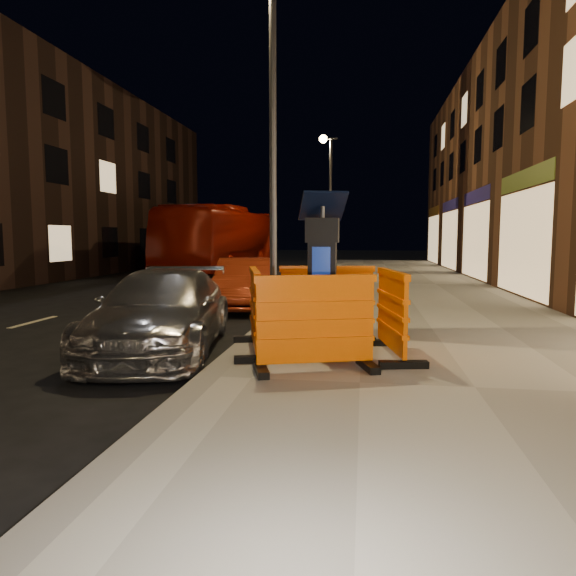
# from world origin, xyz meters

# --- Properties ---
(ground_plane) EXTENTS (120.00, 120.00, 0.00)m
(ground_plane) POSITION_xyz_m (0.00, 0.00, 0.00)
(ground_plane) COLOR black
(ground_plane) RESTS_ON ground
(sidewalk) EXTENTS (6.00, 60.00, 0.15)m
(sidewalk) POSITION_xyz_m (3.00, 0.00, 0.07)
(sidewalk) COLOR gray
(sidewalk) RESTS_ON ground
(kerb) EXTENTS (0.30, 60.00, 0.15)m
(kerb) POSITION_xyz_m (0.00, 0.00, 0.07)
(kerb) COLOR slate
(kerb) RESTS_ON ground
(parking_kiosk) EXTENTS (0.79, 0.79, 2.10)m
(parking_kiosk) POSITION_xyz_m (1.22, 1.37, 1.20)
(parking_kiosk) COLOR black
(parking_kiosk) RESTS_ON sidewalk
(barrier_front) EXTENTS (1.62, 1.04, 1.17)m
(barrier_front) POSITION_xyz_m (1.22, 0.42, 0.73)
(barrier_front) COLOR #FF6300
(barrier_front) RESTS_ON sidewalk
(barrier_back) EXTENTS (1.58, 0.86, 1.17)m
(barrier_back) POSITION_xyz_m (1.22, 2.32, 0.73)
(barrier_back) COLOR #FF6300
(barrier_back) RESTS_ON sidewalk
(barrier_kerbside) EXTENTS (0.98, 1.61, 1.17)m
(barrier_kerbside) POSITION_xyz_m (0.27, 1.37, 0.73)
(barrier_kerbside) COLOR #FF6300
(barrier_kerbside) RESTS_ON sidewalk
(barrier_bldgside) EXTENTS (0.89, 1.59, 1.17)m
(barrier_bldgside) POSITION_xyz_m (2.17, 1.37, 0.73)
(barrier_bldgside) COLOR #FF6300
(barrier_bldgside) RESTS_ON sidewalk
(car_silver) EXTENTS (2.39, 4.52, 1.25)m
(car_silver) POSITION_xyz_m (-1.30, 1.84, 0.00)
(car_silver) COLOR #A5A5A9
(car_silver) RESTS_ON ground
(car_red) EXTENTS (1.83, 3.90, 1.24)m
(car_red) POSITION_xyz_m (-1.12, 6.72, 0.00)
(car_red) COLOR maroon
(car_red) RESTS_ON ground
(bus_doubledecker) EXTENTS (3.26, 11.54, 3.18)m
(bus_doubledecker) POSITION_xyz_m (-5.04, 18.99, 0.00)
(bus_doubledecker) COLOR #8C1003
(bus_doubledecker) RESTS_ON ground
(street_lamp_mid) EXTENTS (0.12, 0.12, 6.00)m
(street_lamp_mid) POSITION_xyz_m (0.25, 3.00, 3.15)
(street_lamp_mid) COLOR #3F3F44
(street_lamp_mid) RESTS_ON sidewalk
(street_lamp_far) EXTENTS (0.12, 0.12, 6.00)m
(street_lamp_far) POSITION_xyz_m (0.25, 18.00, 3.15)
(street_lamp_far) COLOR #3F3F44
(street_lamp_far) RESTS_ON sidewalk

